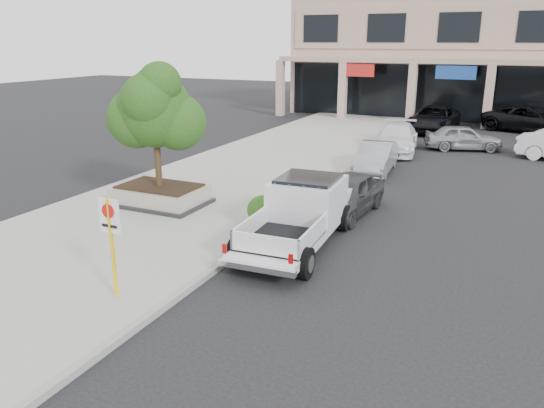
{
  "coord_description": "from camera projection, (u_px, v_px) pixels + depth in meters",
  "views": [
    {
      "loc": [
        5.03,
        -10.92,
        5.66
      ],
      "look_at": [
        -0.78,
        1.5,
        1.41
      ],
      "focal_mm": 35.0,
      "sensor_mm": 36.0,
      "label": 1
    }
  ],
  "objects": [
    {
      "name": "ground",
      "position": [
        275.0,
        278.0,
        13.16
      ],
      "size": [
        120.0,
        120.0,
        0.0
      ],
      "primitive_type": "plane",
      "color": "black",
      "rests_on": "ground"
    },
    {
      "name": "sidewalk",
      "position": [
        211.0,
        190.0,
        20.56
      ],
      "size": [
        8.0,
        52.0,
        0.15
      ],
      "primitive_type": "cube",
      "color": "gray",
      "rests_on": "ground"
    },
    {
      "name": "curb",
      "position": [
        306.0,
        203.0,
        18.96
      ],
      "size": [
        0.2,
        52.0,
        0.15
      ],
      "primitive_type": "cube",
      "color": "gray",
      "rests_on": "ground"
    },
    {
      "name": "planter",
      "position": [
        160.0,
        195.0,
        18.54
      ],
      "size": [
        3.2,
        2.2,
        0.68
      ],
      "color": "black",
      "rests_on": "sidewalk"
    },
    {
      "name": "planter_tree",
      "position": [
        161.0,
        110.0,
        17.74
      ],
      "size": [
        2.9,
        2.55,
        4.0
      ],
      "color": "#302112",
      "rests_on": "planter"
    },
    {
      "name": "no_parking_sign",
      "position": [
        111.0,
        234.0,
        11.49
      ],
      "size": [
        0.55,
        0.09,
        2.3
      ],
      "color": "yellow",
      "rests_on": "sidewalk"
    },
    {
      "name": "hedge",
      "position": [
        264.0,
        210.0,
        16.41
      ],
      "size": [
        1.1,
        0.99,
        0.93
      ],
      "primitive_type": "ellipsoid",
      "color": "#214A15",
      "rests_on": "sidewalk"
    },
    {
      "name": "pickup_truck",
      "position": [
        296.0,
        216.0,
        14.93
      ],
      "size": [
        2.43,
        5.88,
        1.82
      ],
      "primitive_type": null,
      "rotation": [
        0.0,
        0.0,
        0.05
      ],
      "color": "silver",
      "rests_on": "ground"
    },
    {
      "name": "curb_car_a",
      "position": [
        346.0,
        195.0,
        17.83
      ],
      "size": [
        1.95,
        4.15,
        1.37
      ],
      "primitive_type": "imported",
      "rotation": [
        0.0,
        0.0,
        -0.08
      ],
      "color": "#323638",
      "rests_on": "ground"
    },
    {
      "name": "curb_car_b",
      "position": [
        376.0,
        158.0,
        23.5
      ],
      "size": [
        1.67,
        4.11,
        1.33
      ],
      "primitive_type": "imported",
      "rotation": [
        0.0,
        0.0,
        0.07
      ],
      "color": "gray",
      "rests_on": "ground"
    },
    {
      "name": "curb_car_c",
      "position": [
        396.0,
        138.0,
        27.78
      ],
      "size": [
        2.73,
        5.29,
        1.47
      ],
      "primitive_type": "imported",
      "rotation": [
        0.0,
        0.0,
        0.14
      ],
      "color": "silver",
      "rests_on": "ground"
    },
    {
      "name": "curb_car_d",
      "position": [
        434.0,
        119.0,
        34.02
      ],
      "size": [
        2.81,
        5.85,
        1.61
      ],
      "primitive_type": "imported",
      "rotation": [
        0.0,
        0.0,
        -0.03
      ],
      "color": "black",
      "rests_on": "ground"
    },
    {
      "name": "lot_car_a",
      "position": [
        463.0,
        137.0,
        28.31
      ],
      "size": [
        4.24,
        2.74,
        1.34
      ],
      "primitive_type": "imported",
      "rotation": [
        0.0,
        0.0,
        1.89
      ],
      "color": "gray",
      "rests_on": "ground"
    },
    {
      "name": "lot_car_d",
      "position": [
        532.0,
        119.0,
        33.65
      ],
      "size": [
        6.52,
        4.53,
        1.65
      ],
      "primitive_type": "imported",
      "rotation": [
        0.0,
        0.0,
        1.24
      ],
      "color": "black",
      "rests_on": "ground"
    }
  ]
}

